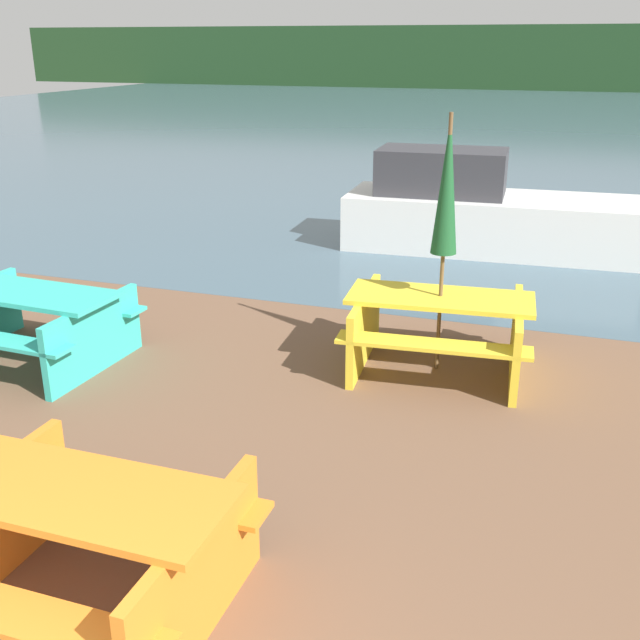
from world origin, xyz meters
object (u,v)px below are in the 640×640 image
at_px(picnic_table_orange, 86,539).
at_px(boat, 480,213).
at_px(picnic_table_teal, 27,318).
at_px(umbrella_darkgreen, 447,188).
at_px(picnic_table_yellow, 439,324).

bearing_deg(picnic_table_orange, boat, 83.27).
relative_size(picnic_table_teal, umbrella_darkgreen, 0.78).
xyz_separation_m(picnic_table_orange, picnic_table_yellow, (1.22, 3.86, 0.00)).
height_order(picnic_table_orange, boat, boat).
bearing_deg(picnic_table_teal, boat, 57.82).
bearing_deg(picnic_table_orange, picnic_table_yellow, 72.48).
bearing_deg(picnic_table_yellow, boat, 92.63).
relative_size(picnic_table_teal, boat, 0.43).
height_order(picnic_table_teal, umbrella_darkgreen, umbrella_darkgreen).
bearing_deg(picnic_table_orange, umbrella_darkgreen, 72.48).
bearing_deg(boat, picnic_table_yellow, -90.01).
height_order(picnic_table_teal, boat, boat).
relative_size(umbrella_darkgreen, boat, 0.55).
relative_size(picnic_table_orange, picnic_table_teal, 0.87).
relative_size(picnic_table_yellow, boat, 0.42).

